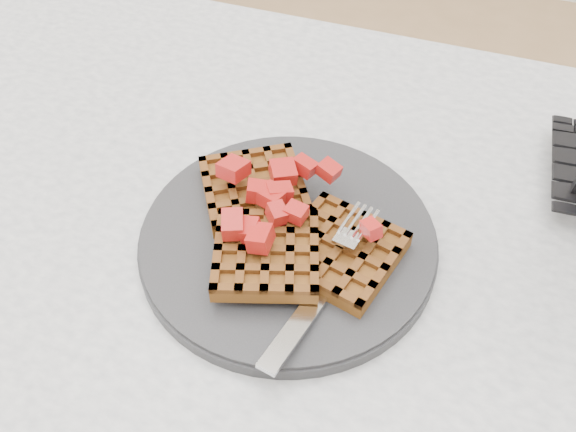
% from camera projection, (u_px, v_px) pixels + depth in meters
% --- Properties ---
extents(table, '(1.20, 0.80, 0.75)m').
position_uv_depth(table, '(318.00, 357.00, 0.63)').
color(table, silver).
rests_on(table, ground).
extents(plate, '(0.26, 0.26, 0.02)m').
position_uv_depth(plate, '(288.00, 240.00, 0.57)').
color(plate, '#252527').
rests_on(plate, table).
extents(waffles, '(0.21, 0.19, 0.03)m').
position_uv_depth(waffles, '(287.00, 229.00, 0.55)').
color(waffles, brown).
rests_on(waffles, plate).
extents(strawberry_pile, '(0.15, 0.15, 0.02)m').
position_uv_depth(strawberry_pile, '(288.00, 205.00, 0.53)').
color(strawberry_pile, maroon).
rests_on(strawberry_pile, waffles).
extents(fork, '(0.06, 0.18, 0.02)m').
position_uv_depth(fork, '(328.00, 280.00, 0.52)').
color(fork, silver).
rests_on(fork, plate).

